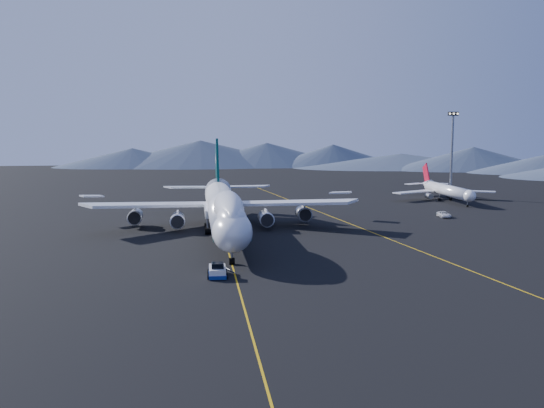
{
  "coord_description": "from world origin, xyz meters",
  "views": [
    {
      "loc": [
        -5.82,
        -122.66,
        21.91
      ],
      "look_at": [
        10.4,
        3.32,
        6.0
      ],
      "focal_mm": 40.0,
      "sensor_mm": 36.0,
      "label": 1
    }
  ],
  "objects": [
    {
      "name": "taxiway_line_main",
      "position": [
        0.0,
        0.0,
        0.01
      ],
      "size": [
        0.25,
        220.0,
        0.01
      ],
      "primitive_type": "cube",
      "color": "#C5940B",
      "rests_on": "ground"
    },
    {
      "name": "taxiway_line_side",
      "position": [
        30.0,
        10.0,
        0.01
      ],
      "size": [
        28.08,
        198.09,
        0.01
      ],
      "primitive_type": "cube",
      "rotation": [
        0.0,
        0.0,
        0.14
      ],
      "color": "#C5940B",
      "rests_on": "ground"
    },
    {
      "name": "boeing_747",
      "position": [
        0.0,
        0.03,
        5.81
      ],
      "size": [
        59.62,
        72.43,
        19.37
      ],
      "color": "silver",
      "rests_on": "ground"
    },
    {
      "name": "pushback_tug",
      "position": [
        -2.65,
        -34.34,
        0.7
      ],
      "size": [
        3.06,
        5.18,
        2.23
      ],
      "rotation": [
        0.0,
        0.0,
        -0.02
      ],
      "color": "silver",
      "rests_on": "ground"
    },
    {
      "name": "floodlight_mast",
      "position": [
        75.2,
        60.55,
        13.72
      ],
      "size": [
        3.35,
        2.51,
        27.09
      ],
      "rotation": [
        0.0,
        0.0,
        -0.14
      ],
      "color": "black",
      "rests_on": "ground"
    },
    {
      "name": "second_jet",
      "position": [
        70.0,
        52.15,
        3.22
      ],
      "size": [
        33.14,
        37.44,
        10.65
      ],
      "rotation": [
        0.0,
        0.0,
        -0.38
      ],
      "color": "silver",
      "rests_on": "ground"
    },
    {
      "name": "service_van",
      "position": [
        55.41,
        19.15,
        0.71
      ],
      "size": [
        2.7,
        5.26,
        1.42
      ],
      "primitive_type": "imported",
      "rotation": [
        0.0,
        0.0,
        -0.07
      ],
      "color": "silver",
      "rests_on": "ground"
    },
    {
      "name": "ground",
      "position": [
        0.0,
        0.0,
        0.0
      ],
      "size": [
        500.0,
        500.0,
        0.0
      ],
      "primitive_type": "plane",
      "color": "black",
      "rests_on": "ground"
    }
  ]
}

